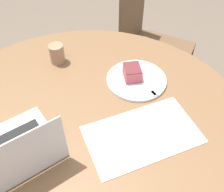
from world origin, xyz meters
The scene contains 8 objects.
dining_table centered at (0.00, 0.00, 0.62)m, with size 1.31×1.31×0.77m.
chair centered at (-0.94, -0.25, 0.49)m, with size 0.49×0.49×0.95m.
paper_document centered at (-0.11, 0.18, 0.77)m, with size 0.46×0.40×0.00m.
plate centered at (-0.33, 0.02, 0.78)m, with size 0.25×0.25×0.01m.
cake_slice centered at (-0.33, -0.01, 0.81)m, with size 0.11×0.11×0.05m.
fork centered at (-0.32, 0.07, 0.79)m, with size 0.08×0.17×0.00m.
coffee_glass centered at (-0.23, -0.35, 0.82)m, with size 0.07×0.07×0.09m.
laptop centered at (0.24, -0.11, 0.81)m, with size 0.39×0.34×0.21m.
Camera 1 is at (0.39, 0.42, 1.54)m, focal length 42.00 mm.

